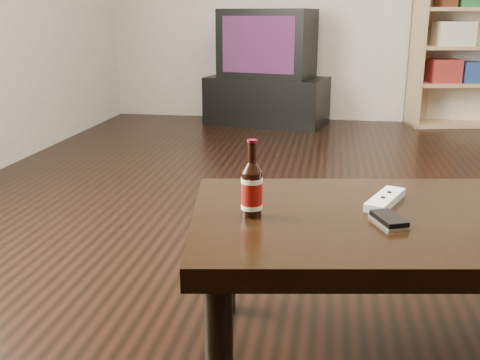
% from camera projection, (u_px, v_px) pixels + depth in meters
% --- Properties ---
extents(floor, '(5.00, 6.00, 0.01)m').
position_uv_depth(floor, '(462.00, 265.00, 2.13)').
color(floor, black).
rests_on(floor, ground).
extents(tv_stand, '(1.08, 0.71, 0.40)m').
position_uv_depth(tv_stand, '(267.00, 101.00, 4.82)').
color(tv_stand, black).
rests_on(tv_stand, floor).
extents(tv, '(0.83, 0.62, 0.56)m').
position_uv_depth(tv, '(268.00, 44.00, 4.68)').
color(tv, black).
rests_on(tv, tv_stand).
extents(bookshelf, '(0.75, 0.46, 1.30)m').
position_uv_depth(bookshelf, '(455.00, 44.00, 4.63)').
color(bookshelf, '#A57D58').
rests_on(bookshelf, floor).
extents(coffee_table, '(1.20, 0.82, 0.42)m').
position_uv_depth(coffee_table, '(407.00, 234.00, 1.46)').
color(coffee_table, black).
rests_on(coffee_table, floor).
extents(beer_bottle, '(0.06, 0.06, 0.20)m').
position_uv_depth(beer_bottle, '(252.00, 190.00, 1.41)').
color(beer_bottle, black).
rests_on(beer_bottle, coffee_table).
extents(phone, '(0.10, 0.12, 0.02)m').
position_uv_depth(phone, '(389.00, 220.00, 1.38)').
color(phone, silver).
rests_on(phone, coffee_table).
extents(remote, '(0.12, 0.20, 0.02)m').
position_uv_depth(remote, '(385.00, 200.00, 1.52)').
color(remote, white).
rests_on(remote, coffee_table).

